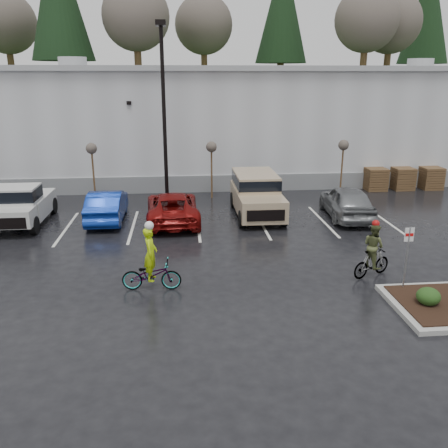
{
  "coord_description": "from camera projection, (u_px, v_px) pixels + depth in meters",
  "views": [
    {
      "loc": [
        -3.24,
        -13.15,
        6.7
      ],
      "look_at": [
        -1.65,
        3.88,
        1.3
      ],
      "focal_mm": 38.0,
      "sensor_mm": 36.0,
      "label": 1
    }
  ],
  "objects": [
    {
      "name": "pallet_stack_a",
      "position": [
        375.0,
        179.0,
        28.63
      ],
      "size": [
        1.2,
        1.2,
        1.35
      ],
      "primitive_type": "cube",
      "color": "#49321D",
      "rests_on": "ground"
    },
    {
      "name": "shrub_a",
      "position": [
        428.0,
        296.0,
        14.07
      ],
      "size": [
        0.7,
        0.7,
        0.52
      ],
      "primitive_type": "ellipsoid",
      "color": "black",
      "rests_on": "curb_island"
    },
    {
      "name": "sapling_west",
      "position": [
        92.0,
        152.0,
        25.6
      ],
      "size": [
        0.6,
        0.6,
        3.2
      ],
      "color": "#49321D",
      "rests_on": "ground"
    },
    {
      "name": "pallet_stack_b",
      "position": [
        402.0,
        179.0,
        28.78
      ],
      "size": [
        1.2,
        1.2,
        1.35
      ],
      "primitive_type": "cube",
      "color": "#49321D",
      "rests_on": "ground"
    },
    {
      "name": "pickup_white",
      "position": [
        24.0,
        203.0,
        22.19
      ],
      "size": [
        2.1,
        5.2,
        1.96
      ],
      "primitive_type": null,
      "color": "beige",
      "rests_on": "ground"
    },
    {
      "name": "car_blue",
      "position": [
        107.0,
        205.0,
        22.63
      ],
      "size": [
        1.6,
        4.5,
        1.48
      ],
      "primitive_type": "imported",
      "rotation": [
        0.0,
        0.0,
        3.15
      ],
      "color": "navy",
      "rests_on": "ground"
    },
    {
      "name": "warehouse",
      "position": [
        224.0,
        118.0,
        34.57
      ],
      "size": [
        60.5,
        15.5,
        7.2
      ],
      "color": "silver",
      "rests_on": "ground"
    },
    {
      "name": "wooded_ridge",
      "position": [
        206.0,
        107.0,
        56.61
      ],
      "size": [
        80.0,
        25.0,
        6.0
      ],
      "primitive_type": "cube",
      "color": "#223918",
      "rests_on": "ground"
    },
    {
      "name": "car_grey",
      "position": [
        347.0,
        201.0,
        23.09
      ],
      "size": [
        2.23,
        4.83,
        1.6
      ],
      "primitive_type": "imported",
      "rotation": [
        0.0,
        0.0,
        3.07
      ],
      "color": "slate",
      "rests_on": "ground"
    },
    {
      "name": "ground",
      "position": [
        288.0,
        299.0,
        14.79
      ],
      "size": [
        120.0,
        120.0,
        0.0
      ],
      "primitive_type": "plane",
      "color": "black",
      "rests_on": "ground"
    },
    {
      "name": "lamppost",
      "position": [
        163.0,
        96.0,
        24.12
      ],
      "size": [
        0.5,
        1.0,
        9.22
      ],
      "color": "black",
      "rests_on": "ground"
    },
    {
      "name": "pallet_stack_c",
      "position": [
        431.0,
        178.0,
        28.94
      ],
      "size": [
        1.2,
        1.2,
        1.35
      ],
      "primitive_type": "cube",
      "color": "#49321D",
      "rests_on": "ground"
    },
    {
      "name": "fire_lane_sign",
      "position": [
        407.0,
        251.0,
        14.89
      ],
      "size": [
        0.3,
        0.05,
        2.2
      ],
      "color": "gray",
      "rests_on": "ground"
    },
    {
      "name": "sapling_east",
      "position": [
        343.0,
        148.0,
        26.84
      ],
      "size": [
        0.6,
        0.6,
        3.2
      ],
      "color": "#49321D",
      "rests_on": "ground"
    },
    {
      "name": "car_red",
      "position": [
        173.0,
        207.0,
        22.42
      ],
      "size": [
        2.56,
        5.22,
        1.43
      ],
      "primitive_type": "imported",
      "rotation": [
        0.0,
        0.0,
        3.18
      ],
      "color": "maroon",
      "rests_on": "ground"
    },
    {
      "name": "suv_tan",
      "position": [
        257.0,
        196.0,
        23.26
      ],
      "size": [
        2.2,
        5.1,
        2.06
      ],
      "primitive_type": null,
      "color": "tan",
      "rests_on": "ground"
    },
    {
      "name": "sapling_mid",
      "position": [
        211.0,
        150.0,
        26.18
      ],
      "size": [
        0.6,
        0.6,
        3.2
      ],
      "color": "#49321D",
      "rests_on": "ground"
    },
    {
      "name": "cyclist_olive",
      "position": [
        372.0,
        256.0,
        16.27
      ],
      "size": [
        1.62,
        1.08,
        2.05
      ],
      "rotation": [
        0.0,
        0.0,
        2.0
      ],
      "color": "#3F3F44",
      "rests_on": "ground"
    },
    {
      "name": "cyclist_hivis",
      "position": [
        151.0,
        269.0,
        15.28
      ],
      "size": [
        1.96,
        0.79,
        2.33
      ],
      "rotation": [
        0.0,
        0.0,
        1.51
      ],
      "color": "#3F3F44",
      "rests_on": "ground"
    }
  ]
}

